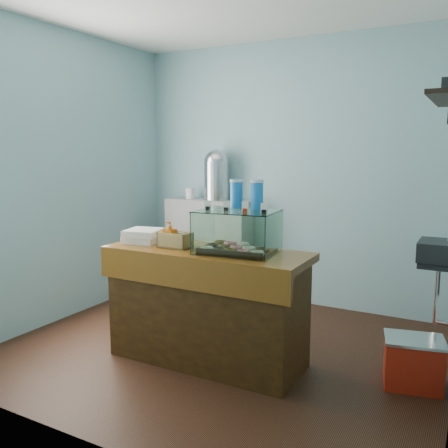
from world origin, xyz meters
The scene contains 9 objects.
ground centered at (0.00, 0.00, 0.00)m, with size 3.50×3.50×0.00m, color black.
room_shell centered at (0.03, 0.01, 1.71)m, with size 3.54×3.04×2.82m.
counter centered at (0.00, -0.25, 0.46)m, with size 1.60×0.60×0.90m.
back_shelf centered at (-0.90, 1.32, 0.55)m, with size 1.00×0.32×1.10m, color #949497.
display_case centered at (0.25, -0.21, 1.07)m, with size 0.62×0.48×0.54m.
condiment_crate centered at (-0.27, -0.29, 0.97)m, with size 0.25×0.15×0.20m.
pastry_boxes centered at (-0.61, -0.25, 0.95)m, with size 0.33×0.33×0.11m.
coffee_urn centered at (-0.80, 1.32, 1.40)m, with size 0.31×0.31×0.57m.
red_cooler centered at (1.49, 0.08, 0.18)m, with size 0.46×0.39×0.35m.
Camera 1 is at (1.82, -3.32, 1.65)m, focal length 38.00 mm.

